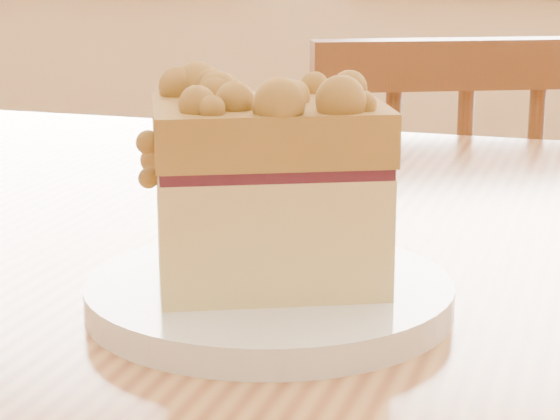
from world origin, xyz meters
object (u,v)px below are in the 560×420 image
Objects in this scene: cafe_chair_main at (426,345)px; cafe_table_main at (341,382)px; plate at (269,296)px; cake_slice at (271,182)px.

cafe_table_main is at bearing 70.37° from cafe_chair_main.
plate is at bearing 68.95° from cafe_chair_main.
plate is 0.06m from cake_slice.
cafe_table_main is at bearing 79.24° from plate.
cafe_chair_main is 0.86m from plate.
cafe_chair_main is 5.99× the size of cake_slice.
cafe_chair_main is 0.89m from cake_slice.
cafe_table_main is 1.59× the size of cafe_chair_main.
plate is 1.40× the size of cake_slice.
plate is (-0.02, -0.12, 0.10)m from cafe_table_main.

